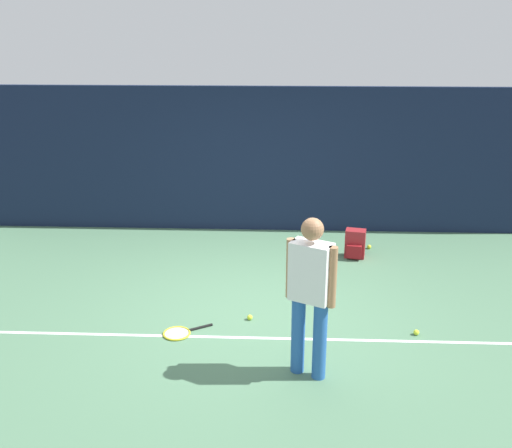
% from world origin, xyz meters
% --- Properties ---
extents(ground_plane, '(12.00, 12.00, 0.00)m').
position_xyz_m(ground_plane, '(0.00, 0.00, 0.00)').
color(ground_plane, '#4C7556').
extents(back_fence, '(10.00, 0.10, 2.45)m').
position_xyz_m(back_fence, '(0.00, 3.00, 1.22)').
color(back_fence, '#141E38').
rests_on(back_fence, ground).
extents(court_line, '(9.00, 0.05, 0.00)m').
position_xyz_m(court_line, '(0.00, -0.71, 0.00)').
color(court_line, white).
rests_on(court_line, ground).
extents(tennis_player, '(0.48, 0.38, 1.70)m').
position_xyz_m(tennis_player, '(0.61, -1.40, 0.97)').
color(tennis_player, '#2659A5').
rests_on(tennis_player, ground).
extents(tennis_racket, '(0.62, 0.46, 0.03)m').
position_xyz_m(tennis_racket, '(-0.85, -0.65, 0.01)').
color(tennis_racket, black).
rests_on(tennis_racket, ground).
extents(backpack, '(0.33, 0.33, 0.44)m').
position_xyz_m(backpack, '(1.46, 1.77, 0.21)').
color(backpack, maroon).
rests_on(backpack, ground).
extents(tennis_ball_near_player, '(0.07, 0.07, 0.07)m').
position_xyz_m(tennis_ball_near_player, '(1.73, 2.13, 0.03)').
color(tennis_ball_near_player, '#CCE033').
rests_on(tennis_ball_near_player, ground).
extents(tennis_ball_by_fence, '(0.07, 0.07, 0.07)m').
position_xyz_m(tennis_ball_by_fence, '(1.91, -0.56, 0.03)').
color(tennis_ball_by_fence, '#CCE033').
rests_on(tennis_ball_by_fence, ground).
extents(tennis_ball_mid_court, '(0.07, 0.07, 0.07)m').
position_xyz_m(tennis_ball_mid_court, '(-0.05, -0.28, 0.03)').
color(tennis_ball_mid_court, '#CCE033').
rests_on(tennis_ball_mid_court, ground).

